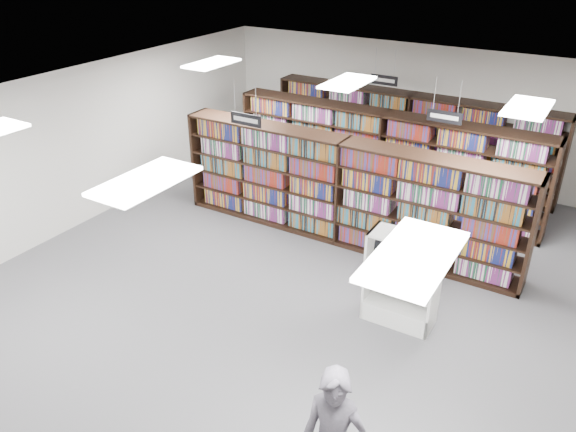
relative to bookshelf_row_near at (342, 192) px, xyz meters
The scene contains 17 objects.
floor 2.26m from the bookshelf_row_near, 90.00° to the right, with size 12.00×12.00×0.00m, color #5B5A60.
ceiling 2.94m from the bookshelf_row_near, 90.00° to the right, with size 10.00×12.00×0.10m, color silver.
wall_back 4.04m from the bookshelf_row_near, 90.00° to the left, with size 10.00×0.10×3.20m, color silver.
wall_left 5.41m from the bookshelf_row_near, 158.20° to the right, with size 0.10×12.00×3.20m, color silver.
bookshelf_row_near is the anchor object (origin of this frame).
bookshelf_row_mid 2.00m from the bookshelf_row_near, 90.00° to the left, with size 7.00×0.60×2.10m.
bookshelf_row_far 3.70m from the bookshelf_row_near, 90.00° to the left, with size 7.00×0.60×2.10m.
aisle_sign_left 2.33m from the bookshelf_row_near, 146.29° to the right, with size 0.65×0.02×0.80m.
aisle_sign_right 2.33m from the bookshelf_row_near, 33.67° to the left, with size 0.65×0.02×0.80m.
aisle_sign_center 3.38m from the bookshelf_row_near, 99.46° to the left, with size 0.65×0.02×0.80m.
troffer_front_center 5.43m from the bookshelf_row_near, 90.00° to the right, with size 0.60×1.20×0.04m, color white.
troffer_front_right 6.20m from the bookshelf_row_near, 59.04° to the right, with size 0.60×1.20×0.04m, color white.
troffer_back_left 3.67m from the bookshelf_row_near, behind, with size 0.60×1.20×0.04m, color white.
troffer_back_center 2.11m from the bookshelf_row_near, ahead, with size 0.60×1.20×0.04m, color white.
troffer_back_right 3.67m from the bookshelf_row_near, ahead, with size 0.60×1.20×0.04m, color white.
endcap_display 2.73m from the bookshelf_row_near, 43.22° to the right, with size 1.10×0.56×1.53m.
open_book 2.81m from the bookshelf_row_near, 44.09° to the right, with size 0.59×0.35×0.13m.
Camera 1 is at (4.15, -6.94, 5.58)m, focal length 35.00 mm.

